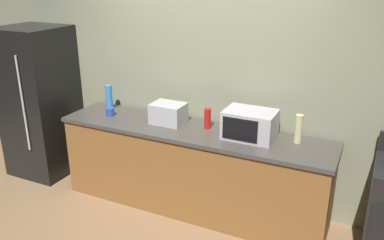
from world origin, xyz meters
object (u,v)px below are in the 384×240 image
(refrigerator, at_px, (40,102))
(bottle_vinegar, at_px, (299,129))
(mug_blue, at_px, (110,112))
(microwave, at_px, (250,124))
(toaster_oven, at_px, (168,113))
(bottle_hot_sauce, at_px, (208,118))
(bottle_spray_cleaner, at_px, (109,97))

(refrigerator, distance_m, bottle_vinegar, 3.08)
(mug_blue, bearing_deg, microwave, 2.58)
(refrigerator, distance_m, toaster_oven, 1.75)
(toaster_oven, height_order, mug_blue, toaster_oven)
(bottle_hot_sauce, distance_m, bottle_vinegar, 0.90)
(microwave, xyz_separation_m, toaster_oven, (-0.89, 0.01, -0.03))
(microwave, height_order, bottle_spray_cleaner, bottle_spray_cleaner)
(bottle_spray_cleaner, bearing_deg, mug_blue, -52.49)
(toaster_oven, xyz_separation_m, bottle_vinegar, (1.33, 0.07, 0.03))
(bottle_spray_cleaner, height_order, mug_blue, bottle_spray_cleaner)
(bottle_spray_cleaner, height_order, bottle_vinegar, bottle_spray_cleaner)
(toaster_oven, distance_m, bottle_spray_cleaner, 0.83)
(toaster_oven, relative_size, bottle_vinegar, 1.26)
(refrigerator, xyz_separation_m, bottle_hot_sauce, (2.18, 0.09, 0.11))
(bottle_spray_cleaner, bearing_deg, bottle_hot_sauce, -3.02)
(microwave, xyz_separation_m, bottle_hot_sauce, (-0.46, 0.05, -0.03))
(toaster_oven, height_order, bottle_spray_cleaner, bottle_spray_cleaner)
(mug_blue, bearing_deg, toaster_oven, 6.91)
(microwave, height_order, bottle_vinegar, same)
(toaster_oven, bearing_deg, microwave, -0.79)
(refrigerator, relative_size, toaster_oven, 5.29)
(toaster_oven, xyz_separation_m, bottle_hot_sauce, (0.43, 0.03, 0.00))
(mug_blue, bearing_deg, bottle_hot_sauce, 5.99)
(toaster_oven, bearing_deg, refrigerator, -178.03)
(refrigerator, distance_m, bottle_spray_cleaner, 0.95)
(bottle_hot_sauce, bearing_deg, mug_blue, -174.01)
(bottle_hot_sauce, xyz_separation_m, mug_blue, (-1.11, -0.12, -0.06))
(bottle_vinegar, bearing_deg, mug_blue, -175.61)
(toaster_oven, bearing_deg, bottle_hot_sauce, 4.51)
(microwave, relative_size, bottle_spray_cleaner, 1.71)
(microwave, bearing_deg, bottle_spray_cleaner, 176.25)
(refrigerator, relative_size, bottle_spray_cleaner, 6.41)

